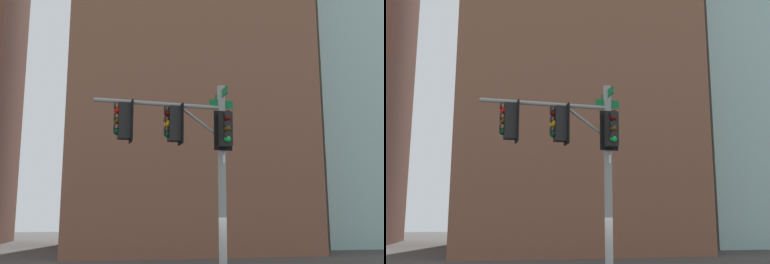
# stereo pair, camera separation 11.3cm
# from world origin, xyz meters

# --- Properties ---
(signal_pole_assembly) EXTENTS (1.16, 4.07, 6.36)m
(signal_pole_assembly) POSITION_xyz_m (0.15, -1.10, 4.44)
(signal_pole_assembly) COLOR gray
(signal_pole_assembly) RESTS_ON ground_plane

